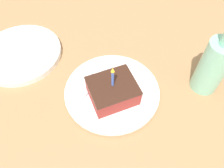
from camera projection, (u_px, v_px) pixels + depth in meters
ground_plane at (115, 99)px, 0.64m from camera, size 2.40×2.40×0.04m
plate at (112, 91)px, 0.62m from camera, size 0.27×0.27×0.02m
cake_slice at (113, 91)px, 0.58m from camera, size 0.10×0.12×0.12m
fork at (102, 74)px, 0.64m from camera, size 0.11×0.15×0.00m
bottle at (214, 65)px, 0.57m from camera, size 0.08×0.08×0.22m
side_plate at (21, 53)px, 0.71m from camera, size 0.26×0.26×0.02m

